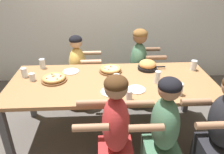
{
  "coord_description": "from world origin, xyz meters",
  "views": [
    {
      "loc": [
        -0.12,
        -2.21,
        1.94
      ],
      "look_at": [
        0.0,
        0.0,
        0.82
      ],
      "focal_mm": 35.0,
      "sensor_mm": 36.0,
      "label": 1
    }
  ],
  "objects_px": {
    "empty_plate_a": "(136,89)",
    "drinking_glass_d": "(42,64)",
    "drinking_glass_g": "(180,90)",
    "drinking_glass_a": "(194,65)",
    "diner_near_midright": "(162,139)",
    "empty_plate_b": "(71,71)",
    "skillet_bowl": "(148,65)",
    "empty_plate_c": "(112,92)",
    "diner_far_midleft": "(79,75)",
    "drinking_glass_e": "(157,78)",
    "drinking_glass_f": "(167,83)",
    "drinking_glass_h": "(116,80)",
    "pizza_board_main": "(110,69)",
    "diner_near_right": "(219,137)",
    "drinking_glass_c": "(129,96)",
    "diner_near_center": "(115,140)",
    "pizza_board_second": "(54,79)",
    "cocktail_glass_blue": "(32,77)",
    "drinking_glass_b": "(24,73)",
    "diner_far_midright": "(138,71)"
  },
  "relations": [
    {
      "from": "drinking_glass_f",
      "to": "drinking_glass_d",
      "type": "bearing_deg",
      "value": 157.72
    },
    {
      "from": "empty_plate_a",
      "to": "drinking_glass_b",
      "type": "bearing_deg",
      "value": 163.49
    },
    {
      "from": "diner_near_midright",
      "to": "cocktail_glass_blue",
      "type": "bearing_deg",
      "value": 59.95
    },
    {
      "from": "drinking_glass_h",
      "to": "diner_near_midright",
      "type": "bearing_deg",
      "value": -59.04
    },
    {
      "from": "drinking_glass_g",
      "to": "drinking_glass_d",
      "type": "bearing_deg",
      "value": 154.47
    },
    {
      "from": "drinking_glass_e",
      "to": "diner_far_midleft",
      "type": "relative_size",
      "value": 0.13
    },
    {
      "from": "empty_plate_a",
      "to": "cocktail_glass_blue",
      "type": "height_order",
      "value": "cocktail_glass_blue"
    },
    {
      "from": "drinking_glass_g",
      "to": "drinking_glass_h",
      "type": "height_order",
      "value": "drinking_glass_g"
    },
    {
      "from": "skillet_bowl",
      "to": "drinking_glass_a",
      "type": "bearing_deg",
      "value": -5.3
    },
    {
      "from": "pizza_board_second",
      "to": "diner_near_right",
      "type": "relative_size",
      "value": 0.25
    },
    {
      "from": "drinking_glass_c",
      "to": "cocktail_glass_blue",
      "type": "bearing_deg",
      "value": 156.2
    },
    {
      "from": "diner_near_right",
      "to": "diner_far_midleft",
      "type": "distance_m",
      "value": 2.01
    },
    {
      "from": "drinking_glass_d",
      "to": "drinking_glass_g",
      "type": "distance_m",
      "value": 1.71
    },
    {
      "from": "drinking_glass_a",
      "to": "diner_near_midright",
      "type": "relative_size",
      "value": 0.11
    },
    {
      "from": "drinking_glass_d",
      "to": "drinking_glass_f",
      "type": "height_order",
      "value": "drinking_glass_d"
    },
    {
      "from": "drinking_glass_f",
      "to": "drinking_glass_g",
      "type": "height_order",
      "value": "drinking_glass_g"
    },
    {
      "from": "empty_plate_a",
      "to": "drinking_glass_h",
      "type": "height_order",
      "value": "drinking_glass_h"
    },
    {
      "from": "empty_plate_b",
      "to": "drinking_glass_e",
      "type": "height_order",
      "value": "drinking_glass_e"
    },
    {
      "from": "drinking_glass_f",
      "to": "diner_near_midright",
      "type": "bearing_deg",
      "value": -106.9
    },
    {
      "from": "drinking_glass_g",
      "to": "drinking_glass_a",
      "type": "bearing_deg",
      "value": 57.19
    },
    {
      "from": "drinking_glass_c",
      "to": "empty_plate_c",
      "type": "bearing_deg",
      "value": 136.05
    },
    {
      "from": "drinking_glass_b",
      "to": "drinking_glass_h",
      "type": "xyz_separation_m",
      "value": [
        1.07,
        -0.24,
        0.0
      ]
    },
    {
      "from": "empty_plate_c",
      "to": "empty_plate_b",
      "type": "bearing_deg",
      "value": 132.94
    },
    {
      "from": "pizza_board_second",
      "to": "drinking_glass_d",
      "type": "relative_size",
      "value": 2.34
    },
    {
      "from": "empty_plate_a",
      "to": "drinking_glass_c",
      "type": "height_order",
      "value": "drinking_glass_c"
    },
    {
      "from": "drinking_glass_a",
      "to": "empty_plate_b",
      "type": "bearing_deg",
      "value": 179.11
    },
    {
      "from": "pizza_board_main",
      "to": "drinking_glass_d",
      "type": "distance_m",
      "value": 0.88
    },
    {
      "from": "drinking_glass_h",
      "to": "diner_far_midleft",
      "type": "height_order",
      "value": "diner_far_midleft"
    },
    {
      "from": "pizza_board_second",
      "to": "diner_near_center",
      "type": "xyz_separation_m",
      "value": [
        0.65,
        -0.75,
        -0.25
      ]
    },
    {
      "from": "drinking_glass_d",
      "to": "diner_near_midright",
      "type": "xyz_separation_m",
      "value": [
        1.29,
        -1.11,
        -0.3
      ]
    },
    {
      "from": "drinking_glass_d",
      "to": "diner_far_midright",
      "type": "distance_m",
      "value": 1.37
    },
    {
      "from": "drinking_glass_a",
      "to": "drinking_glass_f",
      "type": "height_order",
      "value": "drinking_glass_a"
    },
    {
      "from": "empty_plate_c",
      "to": "drinking_glass_a",
      "type": "bearing_deg",
      "value": 24.96
    },
    {
      "from": "diner_near_right",
      "to": "drinking_glass_c",
      "type": "bearing_deg",
      "value": 69.42
    },
    {
      "from": "diner_near_center",
      "to": "skillet_bowl",
      "type": "bearing_deg",
      "value": -25.34
    },
    {
      "from": "skillet_bowl",
      "to": "drinking_glass_e",
      "type": "relative_size",
      "value": 2.44
    },
    {
      "from": "skillet_bowl",
      "to": "drinking_glass_a",
      "type": "height_order",
      "value": "drinking_glass_a"
    },
    {
      "from": "diner_far_midleft",
      "to": "skillet_bowl",
      "type": "bearing_deg",
      "value": 65.75
    },
    {
      "from": "drinking_glass_a",
      "to": "drinking_glass_g",
      "type": "relative_size",
      "value": 1.0
    },
    {
      "from": "drinking_glass_f",
      "to": "empty_plate_b",
      "type": "bearing_deg",
      "value": 156.83
    },
    {
      "from": "empty_plate_a",
      "to": "diner_far_midleft",
      "type": "height_order",
      "value": "diner_far_midleft"
    },
    {
      "from": "empty_plate_b",
      "to": "skillet_bowl",
      "type": "bearing_deg",
      "value": 1.74
    },
    {
      "from": "drinking_glass_b",
      "to": "diner_near_right",
      "type": "distance_m",
      "value": 2.19
    },
    {
      "from": "pizza_board_second",
      "to": "cocktail_glass_blue",
      "type": "relative_size",
      "value": 2.59
    },
    {
      "from": "cocktail_glass_blue",
      "to": "drinking_glass_h",
      "type": "relative_size",
      "value": 0.96
    },
    {
      "from": "empty_plate_b",
      "to": "empty_plate_c",
      "type": "xyz_separation_m",
      "value": [
        0.48,
        -0.52,
        -0.0
      ]
    },
    {
      "from": "empty_plate_a",
      "to": "drinking_glass_d",
      "type": "distance_m",
      "value": 1.28
    },
    {
      "from": "empty_plate_c",
      "to": "diner_far_midleft",
      "type": "relative_size",
      "value": 0.21
    },
    {
      "from": "empty_plate_a",
      "to": "drinking_glass_c",
      "type": "relative_size",
      "value": 1.84
    },
    {
      "from": "drinking_glass_a",
      "to": "diner_far_midleft",
      "type": "height_order",
      "value": "diner_far_midleft"
    }
  ]
}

